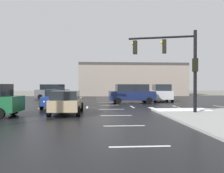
% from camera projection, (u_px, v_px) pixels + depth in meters
% --- Properties ---
extents(ground_plane, '(120.00, 120.00, 0.00)m').
position_uv_depth(ground_plane, '(110.00, 107.00, 21.89)').
color(ground_plane, slate).
extents(road_asphalt, '(44.00, 44.00, 0.02)m').
position_uv_depth(road_asphalt, '(110.00, 107.00, 21.89)').
color(road_asphalt, black).
rests_on(road_asphalt, ground_plane).
extents(snow_strip_curbside, '(4.00, 1.60, 0.06)m').
position_uv_depth(snow_strip_curbside, '(181.00, 109.00, 18.29)').
color(snow_strip_curbside, white).
rests_on(snow_strip_curbside, sidewalk_corner).
extents(lane_markings, '(36.15, 36.15, 0.01)m').
position_uv_depth(lane_markings, '(125.00, 108.00, 20.61)').
color(lane_markings, silver).
rests_on(lane_markings, road_asphalt).
extents(traffic_signal_mast, '(4.49, 1.62, 5.55)m').
position_uv_depth(traffic_signal_mast, '(176.00, 58.00, 17.03)').
color(traffic_signal_mast, black).
rests_on(traffic_signal_mast, sidewalk_corner).
extents(strip_building_background, '(19.20, 8.00, 5.85)m').
position_uv_depth(strip_building_background, '(131.00, 80.00, 46.42)').
color(strip_building_background, gray).
rests_on(strip_building_background, ground_plane).
extents(suv_navy, '(4.91, 2.35, 2.03)m').
position_uv_depth(suv_navy, '(132.00, 93.00, 26.50)').
color(suv_navy, '#141E47').
rests_on(suv_navy, road_asphalt).
extents(suv_silver, '(2.60, 4.99, 2.03)m').
position_uv_depth(suv_silver, '(161.00, 92.00, 29.57)').
color(suv_silver, '#B7BABF').
rests_on(suv_silver, road_asphalt).
extents(suv_grey, '(4.96, 2.51, 2.03)m').
position_uv_depth(suv_grey, '(53.00, 91.00, 35.09)').
color(suv_grey, slate).
rests_on(suv_grey, road_asphalt).
extents(sedan_tan, '(2.10, 4.57, 1.58)m').
position_uv_depth(sedan_tan, '(66.00, 102.00, 16.63)').
color(sedan_tan, tan).
rests_on(sedan_tan, road_asphalt).
extents(sedan_blue, '(2.10, 4.57, 1.58)m').
position_uv_depth(sedan_blue, '(56.00, 98.00, 21.25)').
color(sedan_blue, navy).
rests_on(sedan_blue, road_asphalt).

